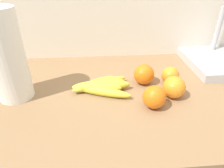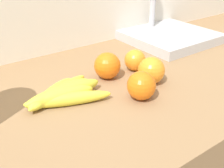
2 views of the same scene
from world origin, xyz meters
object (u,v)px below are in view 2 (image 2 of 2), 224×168
(orange_right, at_px, (151,70))
(orange_far_right, at_px, (107,66))
(banana_bunch, at_px, (62,94))
(sink_basin, at_px, (169,35))
(orange_back_right, at_px, (135,60))
(orange_center, at_px, (141,86))

(orange_right, distance_m, orange_far_right, 0.13)
(banana_bunch, distance_m, orange_right, 0.26)
(orange_right, distance_m, sink_basin, 0.39)
(orange_far_right, bearing_deg, orange_back_right, -2.75)
(banana_bunch, distance_m, orange_back_right, 0.27)
(banana_bunch, height_order, orange_back_right, orange_back_right)
(banana_bunch, relative_size, orange_right, 2.80)
(orange_far_right, relative_size, orange_center, 1.05)
(orange_back_right, height_order, sink_basin, sink_basin)
(sink_basin, bearing_deg, orange_center, -144.62)
(orange_right, xyz_separation_m, orange_far_right, (-0.08, 0.10, 0.00))
(orange_center, xyz_separation_m, sink_basin, (0.40, 0.28, -0.02))
(orange_center, xyz_separation_m, orange_back_right, (0.10, 0.14, -0.00))
(orange_right, relative_size, orange_far_right, 0.98)
(sink_basin, bearing_deg, orange_far_right, -161.62)
(orange_right, distance_m, orange_back_right, 0.10)
(banana_bunch, height_order, orange_right, orange_right)
(orange_center, distance_m, orange_back_right, 0.18)
(orange_right, xyz_separation_m, orange_center, (-0.08, -0.05, -0.00))
(orange_back_right, bearing_deg, orange_center, -125.08)
(orange_center, height_order, sink_basin, sink_basin)
(orange_right, height_order, sink_basin, sink_basin)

